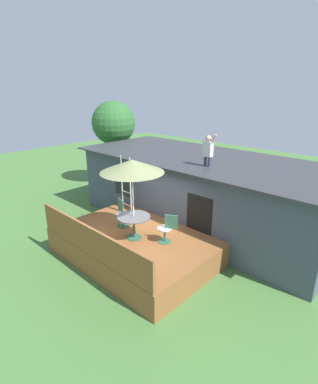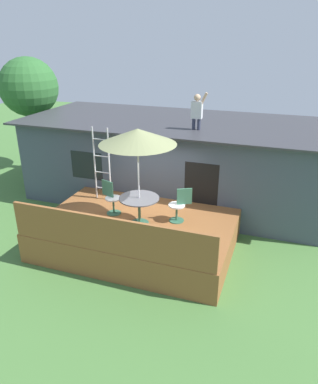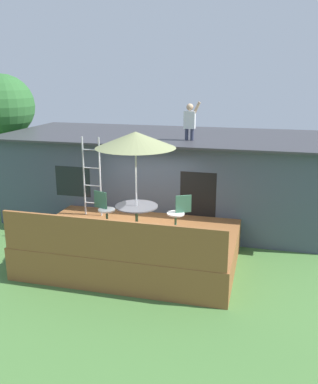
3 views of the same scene
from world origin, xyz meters
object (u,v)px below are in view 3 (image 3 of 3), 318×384
(person_figure, at_px, (190,119))
(patio_chair_right, at_px, (178,214))
(patio_umbrella, at_px, (135,140))
(patio_table, at_px, (137,212))
(patio_chair_left, at_px, (105,210))
(backyard_tree, at_px, (3,107))
(step_ladder, at_px, (92,177))

(person_figure, distance_m, patio_chair_right, 3.07)
(patio_umbrella, bearing_deg, patio_table, 104.04)
(patio_umbrella, distance_m, patio_chair_left, 2.15)
(patio_chair_left, relative_size, backyard_tree, 0.20)
(patio_umbrella, relative_size, step_ladder, 1.15)
(patio_chair_right, bearing_deg, backyard_tree, -56.86)
(patio_table, distance_m, backyard_tree, 8.35)
(patio_umbrella, distance_m, backyard_tree, 8.10)
(person_figure, height_order, backyard_tree, backyard_tree)
(person_figure, bearing_deg, patio_chair_left, -126.15)
(patio_table, relative_size, patio_umbrella, 0.41)
(patio_table, relative_size, backyard_tree, 0.22)
(step_ladder, height_order, patio_chair_left, step_ladder)
(step_ladder, xyz_separation_m, backyard_tree, (-5.02, 3.51, 1.53))
(patio_chair_left, distance_m, backyard_tree, 7.43)
(step_ladder, bearing_deg, patio_chair_right, -13.47)
(step_ladder, xyz_separation_m, patio_chair_right, (2.57, -0.61, -0.64))
(patio_chair_left, bearing_deg, patio_table, 0.00)
(person_figure, bearing_deg, backyard_tree, 165.68)
(person_figure, xyz_separation_m, patio_chair_right, (0.16, -2.23, -2.11))
(step_ladder, bearing_deg, patio_table, -34.50)
(patio_chair_left, bearing_deg, backyard_tree, 162.15)
(patio_umbrella, height_order, backyard_tree, backyard_tree)
(patio_chair_right, xyz_separation_m, backyard_tree, (-7.58, 4.12, 2.17))
(backyard_tree, bearing_deg, patio_chair_right, -28.52)
(person_figure, height_order, patio_chair_left, person_figure)
(person_figure, height_order, patio_chair_right, person_figure)
(patio_chair_right, bearing_deg, step_ladder, -41.81)
(backyard_tree, bearing_deg, patio_chair_left, -37.07)
(patio_table, distance_m, step_ladder, 2.04)
(patio_umbrella, bearing_deg, step_ladder, 145.50)
(patio_table, xyz_separation_m, step_ladder, (-1.63, 1.12, 0.51))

